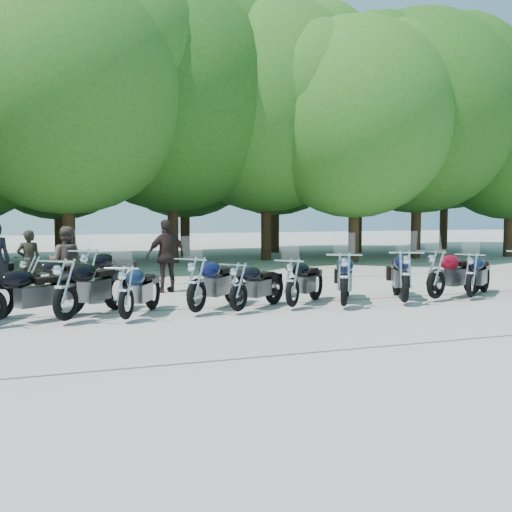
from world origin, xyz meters
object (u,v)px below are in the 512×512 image
object	(u,v)px
motorcycle_4	(197,283)
rider_3	(29,261)
motorcycle_9	(436,272)
rider_2	(167,256)
motorcycle_5	(238,285)
motorcycle_6	(293,281)
motorcycle_10	(471,273)
motorcycle_7	(344,277)
motorcycle_13	(32,277)
motorcycle_14	(90,272)
motorcycle_2	(65,287)
motorcycle_3	(126,290)
motorcycle_8	(405,274)
rider_1	(66,261)

from	to	relation	value
motorcycle_4	rider_3	distance (m)	5.83
motorcycle_9	rider_2	bearing A→B (deg)	33.31
motorcycle_5	motorcycle_6	size ratio (longest dim) A/B	0.97
motorcycle_10	rider_2	bearing A→B (deg)	20.76
motorcycle_7	motorcycle_9	xyz separation A→B (m)	(2.52, 0.27, -0.01)
motorcycle_9	motorcycle_10	bearing A→B (deg)	-116.54
motorcycle_7	motorcycle_13	size ratio (longest dim) A/B	1.12
motorcycle_7	motorcycle_14	world-z (taller)	motorcycle_14
motorcycle_6	motorcycle_10	distance (m)	4.52
motorcycle_4	motorcycle_13	bearing A→B (deg)	1.67
motorcycle_9	motorcycle_2	bearing A→B (deg)	67.60
motorcycle_13	motorcycle_3	bearing A→B (deg)	178.24
motorcycle_5	motorcycle_14	bearing A→B (deg)	6.43
motorcycle_2	motorcycle_4	xyz separation A→B (m)	(2.50, 0.09, -0.02)
motorcycle_10	motorcycle_14	size ratio (longest dim) A/B	0.90
motorcycle_5	motorcycle_14	size ratio (longest dim) A/B	0.85
motorcycle_5	motorcycle_8	xyz separation A→B (m)	(3.81, -0.17, 0.10)
motorcycle_7	motorcycle_8	bearing A→B (deg)	-150.74
motorcycle_3	motorcycle_6	world-z (taller)	motorcycle_6
motorcycle_3	rider_3	world-z (taller)	rider_3
motorcycle_8	motorcycle_13	bearing A→B (deg)	6.19
motorcycle_8	motorcycle_14	size ratio (longest dim) A/B	1.00
rider_2	motorcycle_5	bearing A→B (deg)	91.91
rider_2	motorcycle_9	bearing A→B (deg)	137.55
motorcycle_6	rider_1	distance (m)	5.92
motorcycle_8	motorcycle_5	bearing A→B (deg)	24.74
motorcycle_10	rider_2	size ratio (longest dim) A/B	1.19
motorcycle_2	motorcycle_8	xyz separation A→B (m)	(7.15, -0.18, 0.00)
rider_2	rider_3	distance (m)	3.56
motorcycle_2	motorcycle_14	bearing A→B (deg)	-66.42
motorcycle_8	motorcycle_9	bearing A→B (deg)	-138.10
motorcycle_5	rider_2	bearing A→B (deg)	-29.62
motorcycle_2	motorcycle_9	size ratio (longest dim) A/B	1.02
rider_3	rider_1	bearing A→B (deg)	131.44
motorcycle_3	rider_3	bearing A→B (deg)	-42.68
motorcycle_10	rider_2	distance (m)	7.49
motorcycle_10	motorcycle_9	bearing A→B (deg)	47.30
motorcycle_7	rider_1	world-z (taller)	rider_1
motorcycle_5	motorcycle_13	bearing A→B (deg)	14.22
motorcycle_3	motorcycle_13	distance (m)	3.45
motorcycle_2	motorcycle_9	distance (m)	8.17
motorcycle_3	motorcycle_6	distance (m)	3.53
motorcycle_6	motorcycle_7	bearing A→B (deg)	-152.92
motorcycle_3	rider_1	world-z (taller)	rider_1
motorcycle_4	rider_2	distance (m)	3.70
motorcycle_7	rider_3	bearing A→B (deg)	-9.61
motorcycle_6	motorcycle_2	bearing A→B (deg)	44.71
motorcycle_7	rider_3	xyz separation A→B (m)	(-6.37, 5.13, 0.12)
motorcycle_7	rider_3	size ratio (longest dim) A/B	1.51
motorcycle_3	motorcycle_13	size ratio (longest dim) A/B	0.99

